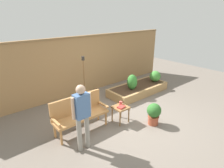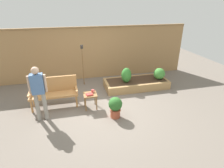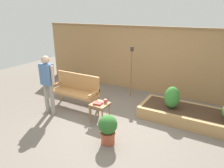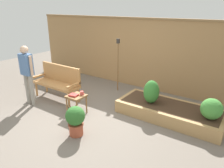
% 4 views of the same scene
% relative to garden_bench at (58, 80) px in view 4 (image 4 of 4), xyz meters
% --- Properties ---
extents(ground_plane, '(14.00, 14.00, 0.00)m').
position_rel_garden_bench_xyz_m(ground_plane, '(1.43, -0.48, -0.54)').
color(ground_plane, '#70665B').
extents(fence_back, '(8.40, 0.14, 2.16)m').
position_rel_garden_bench_xyz_m(fence_back, '(1.43, 2.12, 0.55)').
color(fence_back, '#A37A4C').
rests_on(fence_back, ground_plane).
extents(garden_bench, '(1.44, 0.48, 0.94)m').
position_rel_garden_bench_xyz_m(garden_bench, '(0.00, 0.00, 0.00)').
color(garden_bench, '#B77F47').
rests_on(garden_bench, ground_plane).
extents(side_table, '(0.40, 0.40, 0.48)m').
position_rel_garden_bench_xyz_m(side_table, '(1.07, -0.42, -0.15)').
color(side_table, olive).
rests_on(side_table, ground_plane).
extents(cup_on_table, '(0.12, 0.09, 0.09)m').
position_rel_garden_bench_xyz_m(cup_on_table, '(1.17, -0.32, -0.02)').
color(cup_on_table, '#CC4C47').
rests_on(cup_on_table, side_table).
extents(book_on_table, '(0.22, 0.19, 0.04)m').
position_rel_garden_bench_xyz_m(book_on_table, '(1.05, -0.47, -0.05)').
color(book_on_table, '#B2332D').
rests_on(book_on_table, side_table).
extents(potted_boxwood, '(0.39, 0.39, 0.63)m').
position_rel_garden_bench_xyz_m(potted_boxwood, '(1.69, -1.09, -0.19)').
color(potted_boxwood, '#A84C33').
rests_on(potted_boxwood, ground_plane).
extents(raised_planter_bed, '(2.40, 1.00, 0.30)m').
position_rel_garden_bench_xyz_m(raised_planter_bed, '(2.99, 0.68, -0.39)').
color(raised_planter_bed, '#AD8451').
rests_on(raised_planter_bed, ground_plane).
extents(shrub_near_bench, '(0.37, 0.37, 0.56)m').
position_rel_garden_bench_xyz_m(shrub_near_bench, '(2.55, 0.58, 0.03)').
color(shrub_near_bench, brown).
rests_on(shrub_near_bench, raised_planter_bed).
extents(shrub_far_corner, '(0.43, 0.43, 0.43)m').
position_rel_garden_bench_xyz_m(shrub_far_corner, '(3.88, 0.58, -0.03)').
color(shrub_far_corner, brown).
rests_on(shrub_far_corner, raised_planter_bed).
extents(tiki_torch, '(0.10, 0.10, 1.59)m').
position_rel_garden_bench_xyz_m(tiki_torch, '(1.06, 1.41, 0.55)').
color(tiki_torch, brown).
rests_on(tiki_torch, ground_plane).
extents(person_by_bench, '(0.47, 0.20, 1.56)m').
position_rel_garden_bench_xyz_m(person_by_bench, '(-0.32, -0.71, 0.39)').
color(person_by_bench, gray).
rests_on(person_by_bench, ground_plane).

